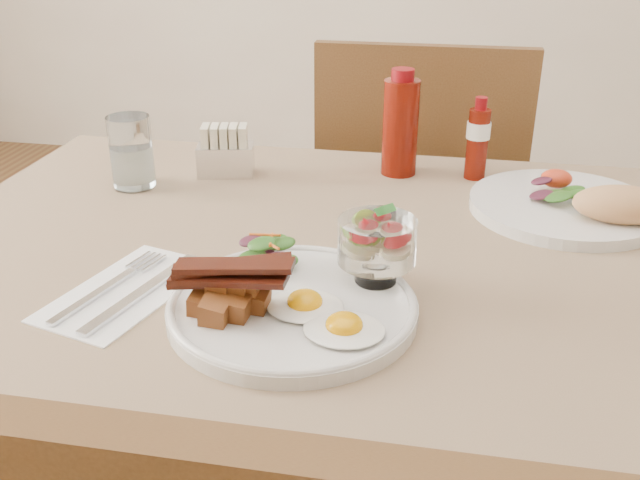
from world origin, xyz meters
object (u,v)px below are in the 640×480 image
at_px(main_plate, 293,308).
at_px(sugar_caddy, 226,153).
at_px(chair_far, 417,220).
at_px(second_plate, 578,204).
at_px(water_glass, 132,156).
at_px(fruit_cup, 377,241).
at_px(hot_sauce_bottle, 478,140).
at_px(ketchup_bottle, 400,126).
at_px(table, 393,324).

relative_size(main_plate, sugar_caddy, 2.76).
height_order(chair_far, second_plate, chair_far).
distance_m(chair_far, water_glass, 0.70).
bearing_deg(chair_far, main_plate, -97.31).
xyz_separation_m(fruit_cup, water_glass, (-0.42, 0.27, -0.02)).
height_order(fruit_cup, hot_sauce_bottle, hot_sauce_bottle).
height_order(main_plate, ketchup_bottle, ketchup_bottle).
height_order(ketchup_bottle, hot_sauce_bottle, ketchup_bottle).
bearing_deg(water_glass, main_plate, -45.26).
distance_m(main_plate, second_plate, 0.49).
height_order(chair_far, main_plate, chair_far).
bearing_deg(ketchup_bottle, table, -85.53).
bearing_deg(main_plate, second_plate, 44.59).
height_order(main_plate, fruit_cup, fruit_cup).
xyz_separation_m(fruit_cup, hot_sauce_bottle, (0.12, 0.42, -0.00)).
bearing_deg(chair_far, ketchup_bottle, -94.70).
distance_m(second_plate, sugar_caddy, 0.56).
xyz_separation_m(second_plate, ketchup_bottle, (-0.27, 0.14, 0.06)).
distance_m(chair_far, ketchup_bottle, 0.45).
relative_size(table, main_plate, 4.75).
bearing_deg(sugar_caddy, water_glass, -160.23).
relative_size(table, water_glass, 11.48).
distance_m(main_plate, water_glass, 0.48).
relative_size(table, sugar_caddy, 13.13).
height_order(main_plate, water_glass, water_glass).
bearing_deg(sugar_caddy, table, -53.61).
relative_size(table, hot_sauce_bottle, 9.75).
xyz_separation_m(fruit_cup, ketchup_bottle, (-0.01, 0.42, 0.02)).
relative_size(second_plate, sugar_caddy, 2.76).
xyz_separation_m(chair_far, main_plate, (-0.10, -0.81, 0.24)).
xyz_separation_m(table, main_plate, (-0.10, -0.14, 0.10)).
height_order(table, sugar_caddy, sugar_caddy).
relative_size(second_plate, water_glass, 2.42).
xyz_separation_m(table, fruit_cup, (-0.02, -0.08, 0.16)).
distance_m(second_plate, ketchup_bottle, 0.31).
distance_m(chair_far, sugar_caddy, 0.56).
relative_size(chair_far, sugar_caddy, 9.18).
bearing_deg(sugar_caddy, second_plate, -19.48).
bearing_deg(hot_sauce_bottle, water_glass, -165.42).
height_order(chair_far, sugar_caddy, chair_far).
height_order(chair_far, fruit_cup, chair_far).
bearing_deg(sugar_caddy, hot_sauce_bottle, -3.32).
distance_m(chair_far, main_plate, 0.85).
bearing_deg(second_plate, ketchup_bottle, 153.48).
bearing_deg(hot_sauce_bottle, sugar_caddy, -171.54).
height_order(fruit_cup, ketchup_bottle, ketchup_bottle).
distance_m(chair_far, fruit_cup, 0.80).
height_order(table, second_plate, second_plate).
bearing_deg(main_plate, ketchup_bottle, 80.96).
bearing_deg(ketchup_bottle, second_plate, -26.52).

